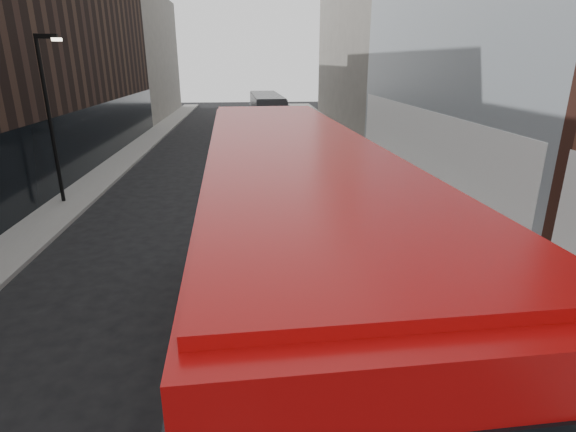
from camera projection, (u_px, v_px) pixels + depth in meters
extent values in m
cube|color=slate|center=(368.00, 163.00, 28.12)|extent=(3.00, 80.00, 0.15)
cube|color=slate|center=(114.00, 167.00, 26.85)|extent=(2.00, 80.00, 0.15)
cube|color=silver|center=(419.00, 144.00, 23.89)|extent=(0.35, 21.00, 3.80)
cube|color=#645E58|center=(364.00, 29.00, 43.40)|extent=(5.00, 24.00, 18.00)
cube|color=black|center=(66.00, 46.00, 29.00)|extent=(5.00, 24.00, 14.00)
cube|color=#645E58|center=(142.00, 57.00, 49.86)|extent=(5.00, 20.00, 13.00)
cylinder|color=black|center=(50.00, 122.00, 19.06)|extent=(0.16, 0.16, 7.00)
cube|color=black|center=(46.00, 36.00, 17.98)|extent=(0.90, 0.15, 0.18)
cube|color=#FFF2CC|center=(57.00, 39.00, 18.05)|extent=(0.35, 0.22, 0.12)
cube|color=#980909|center=(289.00, 259.00, 8.44)|extent=(3.20, 12.06, 4.35)
cube|color=black|center=(289.00, 292.00, 8.67)|extent=(3.33, 12.11, 1.20)
cube|color=black|center=(289.00, 201.00, 8.06)|extent=(3.33, 12.11, 1.20)
cube|color=black|center=(265.00, 196.00, 14.24)|extent=(2.31, 0.17, 1.52)
cube|color=#980909|center=(290.00, 142.00, 7.71)|extent=(3.08, 11.57, 0.12)
cylinder|color=black|center=(229.00, 272.00, 12.55)|extent=(0.37, 1.10, 1.09)
cylinder|color=black|center=(314.00, 267.00, 12.84)|extent=(0.37, 1.10, 1.09)
cube|color=black|center=(267.00, 113.00, 38.86)|extent=(2.78, 10.46, 2.92)
cube|color=black|center=(267.00, 115.00, 38.92)|extent=(2.90, 10.51, 1.04)
cube|color=black|center=(272.00, 121.00, 33.98)|extent=(2.01, 0.16, 1.32)
cube|color=black|center=(262.00, 107.00, 43.76)|extent=(2.01, 0.16, 1.32)
cube|color=black|center=(266.00, 95.00, 38.37)|extent=(2.66, 10.04, 0.12)
cylinder|color=black|center=(253.00, 124.00, 42.29)|extent=(0.32, 0.95, 0.94)
cylinder|color=black|center=(275.00, 124.00, 42.54)|extent=(0.32, 0.95, 0.94)
cylinder|color=black|center=(258.00, 135.00, 36.07)|extent=(0.32, 0.95, 0.94)
cylinder|color=black|center=(283.00, 134.00, 36.32)|extent=(0.32, 0.95, 0.94)
imported|color=black|center=(289.00, 203.00, 17.85)|extent=(2.31, 4.67, 1.53)
imported|color=gray|center=(298.00, 160.00, 25.84)|extent=(1.75, 4.44, 1.44)
imported|color=black|center=(305.00, 139.00, 32.38)|extent=(2.36, 5.40, 1.55)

